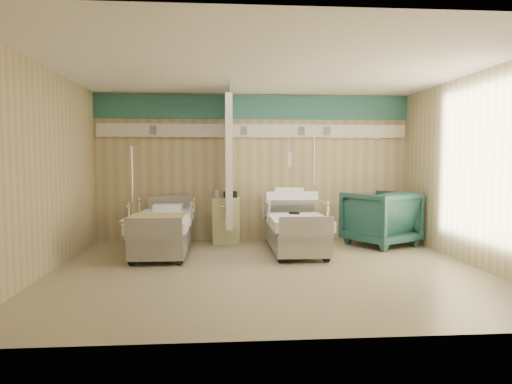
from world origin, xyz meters
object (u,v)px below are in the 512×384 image
at_px(bedside_cabinet, 226,220).
at_px(visitor_armchair, 380,218).
at_px(iv_stand_right, 313,220).
at_px(bed_left, 163,234).
at_px(iv_stand_left, 133,225).
at_px(bed_right, 295,233).

distance_m(bedside_cabinet, visitor_armchair, 2.82).
bearing_deg(iv_stand_right, bed_left, -162.25).
bearing_deg(bed_left, iv_stand_left, 129.50).
xyz_separation_m(bed_right, iv_stand_right, (0.50, 0.86, 0.09)).
bearing_deg(visitor_armchair, iv_stand_right, -52.33).
relative_size(bedside_cabinet, iv_stand_left, 0.47).
xyz_separation_m(visitor_armchair, iv_stand_right, (-1.13, 0.47, -0.09)).
bearing_deg(iv_stand_left, bedside_cabinet, 4.21).
distance_m(bed_right, visitor_armchair, 1.69).
bearing_deg(bed_left, visitor_armchair, 5.94).
xyz_separation_m(iv_stand_right, iv_stand_left, (-3.34, -0.09, -0.04)).
bearing_deg(bed_right, iv_stand_left, 164.72).
height_order(bed_left, visitor_armchair, visitor_armchair).
bearing_deg(bedside_cabinet, bed_left, -139.40).
xyz_separation_m(bed_left, iv_stand_right, (2.70, 0.86, 0.09)).
bearing_deg(bedside_cabinet, iv_stand_right, -1.23).
relative_size(bed_right, visitor_armchair, 1.98).
height_order(visitor_armchair, iv_stand_right, iv_stand_right).
height_order(bed_right, bed_left, same).
distance_m(bed_right, bedside_cabinet, 1.46).
height_order(bed_left, iv_stand_right, iv_stand_right).
relative_size(bed_left, bedside_cabinet, 2.54).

